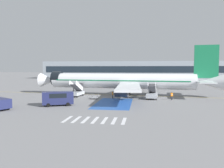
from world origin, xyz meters
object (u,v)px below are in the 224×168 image
fuel_tanker (143,82)px  ground_crew_1 (113,94)px  boarding_stairs_aft (152,94)px  boarding_stairs_forward (76,92)px  service_van_0 (58,97)px  ground_crew_0 (172,95)px  baggage_cart (95,97)px  airliner (123,81)px  terminal_building (132,70)px

fuel_tanker → ground_crew_1: size_ratio=5.92×
ground_crew_1 → fuel_tanker: bearing=148.3°
boarding_stairs_aft → ground_crew_1: bearing=-169.0°
boarding_stairs_forward → service_van_0: (0.65, -12.77, 0.47)m
ground_crew_1 → ground_crew_0: bearing=67.9°
service_van_0 → boarding_stairs_forward: bearing=159.6°
baggage_cart → ground_crew_1: bearing=-173.2°
airliner → baggage_cart: (-5.61, -6.54, -3.14)m
boarding_stairs_aft → service_van_0: bearing=-140.4°
boarding_stairs_aft → ground_crew_1: (-8.32, -0.80, -0.04)m
boarding_stairs_forward → fuel_tanker: bearing=65.8°
airliner → service_van_0: (-9.91, -16.10, -1.97)m
service_van_0 → ground_crew_1: size_ratio=3.41×
boarding_stairs_forward → baggage_cart: bearing=-27.4°
fuel_tanker → baggage_cart: bearing=-19.6°
airliner → terminal_building: bearing=6.9°
airliner → boarding_stairs_forward: 11.34m
baggage_cart → terminal_building: size_ratio=0.03×
fuel_tanker → service_van_0: (-14.67, -39.58, -0.32)m
fuel_tanker → ground_crew_0: (5.61, -29.92, -0.82)m
fuel_tanker → ground_crew_1: bearing=-13.2°
airliner → ground_crew_0: bearing=-116.3°
airliner → boarding_stairs_forward: airliner is taller
service_van_0 → ground_crew_0: size_ratio=3.37×
fuel_tanker → service_van_0: 42.22m
baggage_cart → ground_crew_1: size_ratio=1.68×
boarding_stairs_aft → fuel_tanker: (-1.73, 28.46, 0.79)m
ground_crew_0 → ground_crew_1: ground_crew_0 is taller
service_van_0 → terminal_building: 97.30m
terminal_building → ground_crew_1: bearing=-89.9°
fuel_tanker → service_van_0: fuel_tanker is taller
boarding_stairs_aft → service_van_0: 19.82m
fuel_tanker → terminal_building: terminal_building is taller
airliner → boarding_stairs_aft: (6.50, -4.98, -2.44)m
boarding_stairs_aft → ground_crew_0: boarding_stairs_aft is taller
airliner → service_van_0: 19.01m
airliner → fuel_tanker: (4.77, 23.48, -1.65)m
boarding_stairs_forward → ground_crew_1: 9.08m
fuel_tanker → baggage_cart: fuel_tanker is taller
airliner → baggage_cart: airliner is taller
boarding_stairs_aft → terminal_building: size_ratio=0.05×
fuel_tanker → ground_crew_0: bearing=10.1°
baggage_cart → ground_crew_1: ground_crew_1 is taller
ground_crew_0 → terminal_building: terminal_building is taller
airliner → service_van_0: airliner is taller
boarding_stairs_forward → ground_crew_0: boarding_stairs_forward is taller
baggage_cart → terminal_building: terminal_building is taller
service_van_0 → terminal_building: terminal_building is taller
ground_crew_0 → service_van_0: bearing=-177.8°
boarding_stairs_forward → terminal_building: bearing=89.6°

